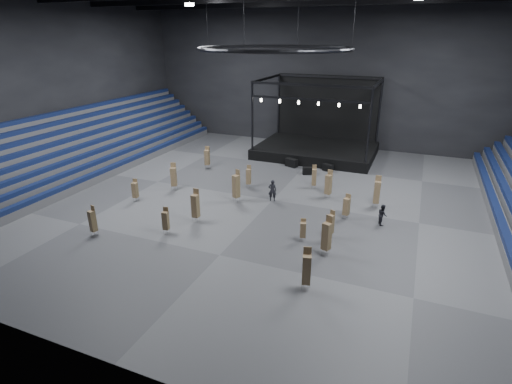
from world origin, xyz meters
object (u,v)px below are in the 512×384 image
at_px(flight_case_right, 328,168).
at_px(chair_stack_3, 135,190).
at_px(chair_stack_11, 166,220).
at_px(chair_stack_13, 303,229).
at_px(chair_stack_6, 249,176).
at_px(crew_member, 382,215).
at_px(chair_stack_1, 174,176).
at_px(chair_stack_14, 93,221).
at_px(chair_stack_8, 236,186).
at_px(chair_stack_12, 195,205).
at_px(chair_stack_2, 328,184).
at_px(man_center, 272,190).
at_px(flight_case_mid, 308,171).
at_px(stage, 318,142).
at_px(chair_stack_4, 377,192).
at_px(chair_stack_5, 331,224).
at_px(chair_stack_15, 314,177).
at_px(chair_stack_9, 307,269).
at_px(chair_stack_10, 347,206).
at_px(chair_stack_7, 327,235).
at_px(chair_stack_0, 207,157).

xyz_separation_m(flight_case_right, chair_stack_3, (-14.10, -14.98, 0.73)).
relative_size(chair_stack_11, chair_stack_13, 1.20).
bearing_deg(chair_stack_6, crew_member, -23.67).
xyz_separation_m(chair_stack_1, chair_stack_11, (4.49, -7.94, -0.29)).
xyz_separation_m(chair_stack_14, crew_member, (19.72, 10.14, -0.38)).
relative_size(chair_stack_8, chair_stack_12, 1.08).
bearing_deg(chair_stack_11, chair_stack_12, 57.94).
relative_size(chair_stack_1, chair_stack_12, 0.97).
bearing_deg(chair_stack_2, man_center, -135.41).
relative_size(flight_case_mid, chair_stack_8, 0.39).
distance_m(stage, chair_stack_14, 29.47).
bearing_deg(chair_stack_4, chair_stack_3, -167.95).
height_order(chair_stack_8, man_center, chair_stack_8).
bearing_deg(flight_case_mid, man_center, -97.11).
relative_size(man_center, crew_member, 1.20).
relative_size(chair_stack_5, chair_stack_15, 0.91).
bearing_deg(chair_stack_1, chair_stack_14, -114.00).
bearing_deg(flight_case_mid, chair_stack_1, -138.98).
relative_size(chair_stack_1, chair_stack_9, 0.99).
relative_size(chair_stack_14, chair_stack_15, 1.01).
bearing_deg(flight_case_right, chair_stack_14, -120.71).
height_order(flight_case_mid, chair_stack_14, chair_stack_14).
bearing_deg(chair_stack_1, crew_member, -22.50).
bearing_deg(stage, chair_stack_3, -118.13).
height_order(chair_stack_3, chair_stack_15, chair_stack_15).
height_order(chair_stack_5, man_center, chair_stack_5).
bearing_deg(chair_stack_10, chair_stack_1, -166.23).
bearing_deg(chair_stack_7, chair_stack_4, 96.16).
height_order(chair_stack_0, chair_stack_4, chair_stack_4).
xyz_separation_m(chair_stack_14, chair_stack_15, (12.70, 15.77, -0.01)).
distance_m(chair_stack_2, chair_stack_14, 20.10).
height_order(chair_stack_0, chair_stack_7, chair_stack_7).
bearing_deg(chair_stack_0, chair_stack_11, -83.58).
bearing_deg(chair_stack_6, chair_stack_15, 10.86).
xyz_separation_m(chair_stack_1, chair_stack_10, (16.56, -0.19, -0.26)).
bearing_deg(chair_stack_12, flight_case_right, 68.16).
height_order(stage, chair_stack_3, stage).
height_order(chair_stack_0, man_center, chair_stack_0).
relative_size(flight_case_right, chair_stack_14, 0.47).
relative_size(flight_case_right, crew_member, 0.67).
bearing_deg(chair_stack_13, chair_stack_5, 21.36).
bearing_deg(chair_stack_6, chair_stack_1, -160.59).
height_order(chair_stack_7, chair_stack_15, chair_stack_7).
bearing_deg(chair_stack_4, chair_stack_9, -106.24).
height_order(chair_stack_1, man_center, chair_stack_1).
xyz_separation_m(chair_stack_1, chair_stack_9, (16.18, -10.77, 0.00)).
bearing_deg(chair_stack_1, chair_stack_5, -35.60).
distance_m(chair_stack_5, crew_member, 5.00).
bearing_deg(chair_stack_6, chair_stack_8, -92.08).
bearing_deg(chair_stack_13, chair_stack_6, 116.45).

